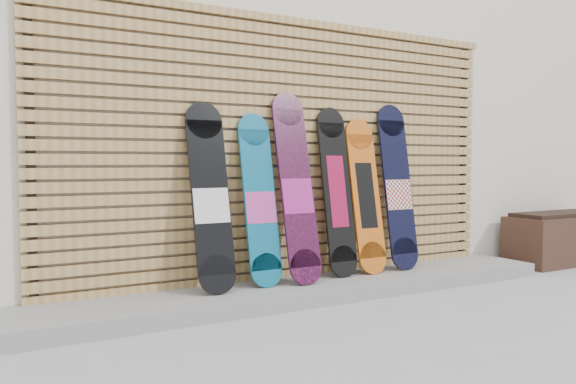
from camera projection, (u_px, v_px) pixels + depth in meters
name	position (u px, v px, depth m)	size (l,w,h in m)	color
ground	(377.00, 314.00, 4.03)	(80.00, 80.00, 0.00)	gray
building	(240.00, 107.00, 7.23)	(12.00, 5.00, 3.60)	beige
concrete_step	(310.00, 289.00, 4.55)	(4.60, 0.70, 0.12)	gray
slat_wall	(292.00, 148.00, 4.74)	(4.26, 0.08, 2.29)	#A47C44
planter_box	(559.00, 238.00, 6.03)	(1.23, 0.51, 0.56)	#321F16
snowboard_0	(210.00, 198.00, 4.19)	(0.29, 0.34, 1.43)	black
snowboard_1	(260.00, 200.00, 4.41)	(0.27, 0.30, 1.36)	#0D5B7F
snowboard_2	(296.00, 188.00, 4.52)	(0.29, 0.38, 1.55)	black
snowboard_3	(337.00, 191.00, 4.78)	(0.27, 0.28, 1.44)	black
snowboard_4	(366.00, 195.00, 4.93)	(0.28, 0.29, 1.36)	#C85C15
snowboard_5	(398.00, 188.00, 5.10)	(0.30, 0.29, 1.50)	black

